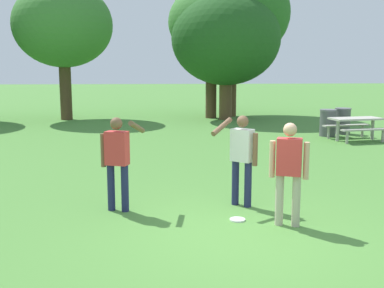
# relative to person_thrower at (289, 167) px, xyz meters

# --- Properties ---
(ground_plane) EXTENTS (120.00, 120.00, 0.00)m
(ground_plane) POSITION_rel_person_thrower_xyz_m (-0.82, -0.41, -0.94)
(ground_plane) COLOR #4C8438
(person_thrower) EXTENTS (0.58, 0.34, 1.64)m
(person_thrower) POSITION_rel_person_thrower_xyz_m (0.00, 0.00, 0.00)
(person_thrower) COLOR #B7AD93
(person_thrower) RESTS_ON ground
(person_catcher) EXTENTS (0.77, 0.62, 1.64)m
(person_catcher) POSITION_rel_person_thrower_xyz_m (-2.72, 1.00, 0.02)
(person_catcher) COLOR #1E234C
(person_catcher) RESTS_ON ground
(person_bystander) EXTENTS (0.84, 0.50, 1.64)m
(person_bystander) POSITION_rel_person_thrower_xyz_m (-0.54, 1.12, 0.02)
(person_bystander) COLOR #1E234C
(person_bystander) RESTS_ON ground
(frisbee) EXTENTS (0.26, 0.26, 0.03)m
(frisbee) POSITION_rel_person_thrower_xyz_m (-0.74, 0.31, -0.93)
(frisbee) COLOR white
(frisbee) RESTS_ON ground
(picnic_table_near) EXTENTS (1.92, 1.69, 0.77)m
(picnic_table_near) POSITION_rel_person_thrower_xyz_m (4.66, 8.41, -0.38)
(picnic_table_near) COLOR #B2ADA3
(picnic_table_near) RESTS_ON ground
(trash_can_beside_table) EXTENTS (0.59, 0.59, 0.96)m
(trash_can_beside_table) POSITION_rel_person_thrower_xyz_m (4.83, 9.98, -0.46)
(trash_can_beside_table) COLOR #515156
(trash_can_beside_table) RESTS_ON ground
(trash_can_further_along) EXTENTS (0.59, 0.59, 0.96)m
(trash_can_further_along) POSITION_rel_person_thrower_xyz_m (4.08, 9.46, -0.46)
(trash_can_further_along) COLOR #515156
(trash_can_further_along) RESTS_ON ground
(tree_broad_center) EXTENTS (4.52, 4.52, 6.26)m
(tree_broad_center) POSITION_rel_person_thrower_xyz_m (-6.27, 15.58, 3.36)
(tree_broad_center) COLOR #4C3823
(tree_broad_center) RESTS_ON ground
(tree_far_right) EXTENTS (4.08, 4.08, 6.26)m
(tree_far_right) POSITION_rel_person_thrower_xyz_m (0.58, 15.79, 3.54)
(tree_far_right) COLOR #4C3823
(tree_far_right) RESTS_ON ground
(tree_slender_mid) EXTENTS (5.03, 5.03, 5.87)m
(tree_slender_mid) POSITION_rel_person_thrower_xyz_m (1.17, 15.12, 2.78)
(tree_slender_mid) COLOR brown
(tree_slender_mid) RESTS_ON ground
(tree_back_left) EXTENTS (4.58, 4.58, 6.96)m
(tree_back_left) POSITION_rel_person_thrower_xyz_m (1.39, 16.15, 4.03)
(tree_back_left) COLOR brown
(tree_back_left) RESTS_ON ground
(tree_back_right) EXTENTS (5.66, 5.66, 7.42)m
(tree_back_right) POSITION_rel_person_thrower_xyz_m (1.64, 16.52, 4.05)
(tree_back_right) COLOR brown
(tree_back_right) RESTS_ON ground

